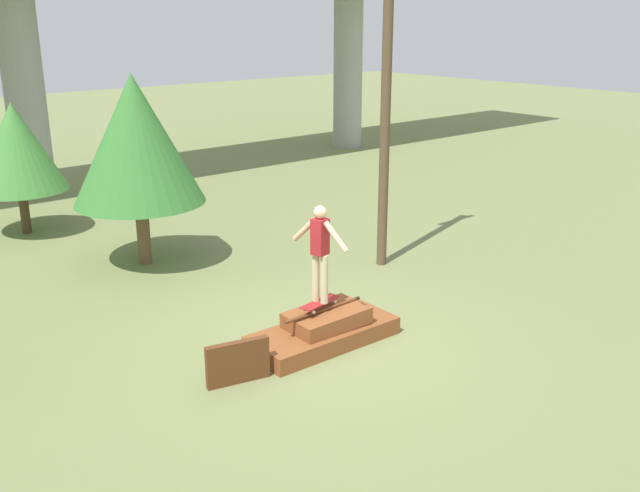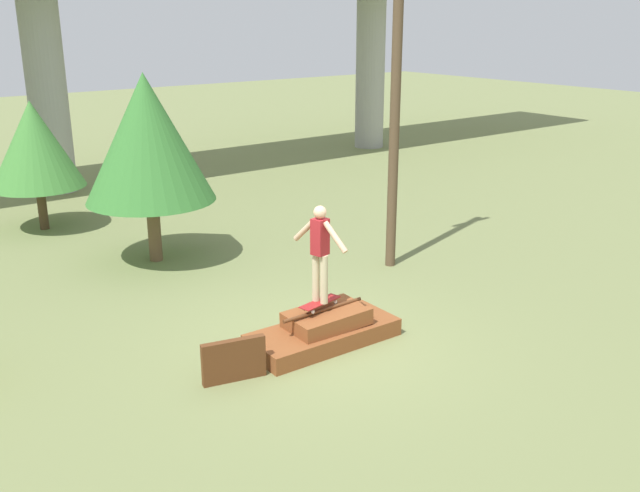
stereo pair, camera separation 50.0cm
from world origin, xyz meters
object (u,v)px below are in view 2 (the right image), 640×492
object	(u,v)px
skater	(320,248)
utility_pole	(396,72)
tree_behind_right	(34,145)
tree_behind_left	(147,138)
skateboard	(320,302)

from	to	relation	value
skater	utility_pole	bearing A→B (deg)	30.90
utility_pole	tree_behind_right	size ratio (longest dim) A/B	2.46
skater	tree_behind_right	bearing A→B (deg)	99.66
tree_behind_right	tree_behind_left	bearing A→B (deg)	-72.80
skateboard	tree_behind_right	size ratio (longest dim) A/B	0.26
skater	tree_behind_left	distance (m)	5.36
utility_pole	tree_behind_left	size ratio (longest dim) A/B	1.95
skateboard	utility_pole	size ratio (longest dim) A/B	0.10
skater	tree_behind_left	world-z (taller)	tree_behind_left
utility_pole	tree_behind_left	xyz separation A→B (m)	(-3.73, 3.24, -1.33)
skateboard	skater	bearing A→B (deg)	97.13
skateboard	utility_pole	world-z (taller)	utility_pole
skateboard	tree_behind_right	world-z (taller)	tree_behind_right
skater	skateboard	bearing A→B (deg)	-82.87
skateboard	skater	xyz separation A→B (m)	(-0.00, 0.00, 0.90)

